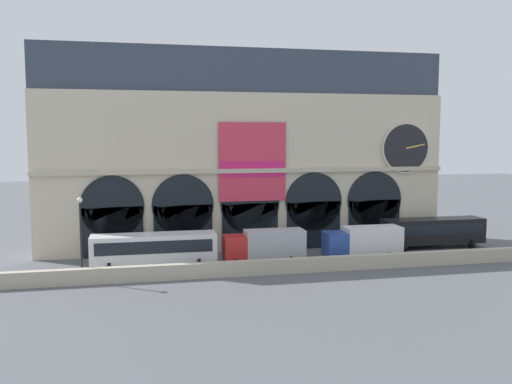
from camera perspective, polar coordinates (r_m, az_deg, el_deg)
ground_plane at (r=51.19m, az=0.49°, el=-7.38°), size 200.00×200.00×0.00m
quay_parapet_wall at (r=46.74m, az=1.71°, el=-7.87°), size 90.00×0.70×1.28m
station_building at (r=57.55m, az=-1.18°, el=4.19°), size 42.13×6.13×20.62m
bus_midwest at (r=49.27m, az=-10.67°, el=-5.89°), size 11.00×3.25×3.10m
box_truck_center at (r=50.23m, az=0.96°, el=-5.65°), size 7.50×2.91×3.12m
box_truck_mideast at (r=53.05m, az=11.24°, el=-5.14°), size 7.50×2.91×3.12m
bus_east at (r=60.24m, az=18.11°, el=-3.92°), size 11.00×3.25×3.10m
street_lamp_quayside at (r=45.72m, az=-17.98°, el=-3.65°), size 0.44×0.44×6.90m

